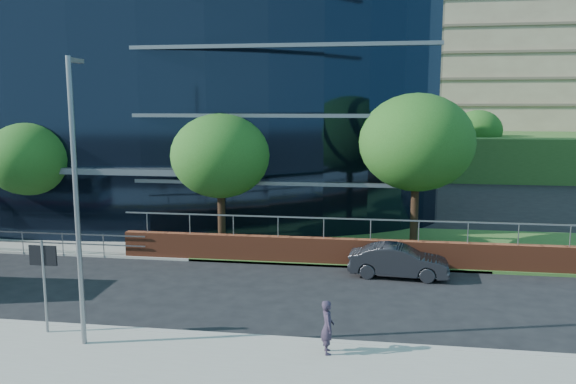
% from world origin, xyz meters
% --- Properties ---
extents(far_forecourt, '(50.00, 8.00, 0.10)m').
position_xyz_m(far_forecourt, '(-6.00, 11.00, 0.05)').
color(far_forecourt, gray).
rests_on(far_forecourt, ground).
extents(glass_office, '(44.00, 23.10, 16.00)m').
position_xyz_m(glass_office, '(-4.00, 20.85, 8.00)').
color(glass_office, black).
rests_on(glass_office, ground).
extents(retaining_wall, '(34.00, 0.40, 2.11)m').
position_xyz_m(retaining_wall, '(20.00, 7.30, 0.61)').
color(retaining_wall, brown).
rests_on(retaining_wall, ground).
extents(apartment_block, '(60.00, 42.00, 30.00)m').
position_xyz_m(apartment_block, '(32.00, 57.21, 11.11)').
color(apartment_block, '#2D511E').
rests_on(apartment_block, ground).
extents(street_sign, '(0.85, 0.09, 2.80)m').
position_xyz_m(street_sign, '(4.50, -1.59, 2.15)').
color(street_sign, slate).
rests_on(street_sign, pavement_near).
extents(tree_far_b, '(4.29, 4.29, 6.05)m').
position_xyz_m(tree_far_b, '(-3.00, 9.50, 4.21)').
color(tree_far_b, black).
rests_on(tree_far_b, ground).
extents(tree_far_c, '(4.62, 4.62, 6.51)m').
position_xyz_m(tree_far_c, '(7.00, 9.00, 4.54)').
color(tree_far_c, black).
rests_on(tree_far_c, ground).
extents(tree_far_d, '(5.28, 5.28, 7.44)m').
position_xyz_m(tree_far_d, '(16.00, 10.00, 5.19)').
color(tree_far_d, black).
rests_on(tree_far_d, ground).
extents(tree_dist_e, '(4.62, 4.62, 6.51)m').
position_xyz_m(tree_dist_e, '(24.00, 40.00, 4.54)').
color(tree_dist_e, black).
rests_on(tree_dist_e, ground).
extents(streetlight_east, '(0.15, 0.77, 8.00)m').
position_xyz_m(streetlight_east, '(6.00, -2.17, 4.44)').
color(streetlight_east, slate).
rests_on(streetlight_east, pavement_near).
extents(parked_car, '(4.06, 1.69, 1.31)m').
position_xyz_m(parked_car, '(15.14, 6.04, 0.65)').
color(parked_car, black).
rests_on(parked_car, ground).
extents(pedestrian, '(0.47, 0.61, 1.49)m').
position_xyz_m(pedestrian, '(12.89, -1.80, 0.90)').
color(pedestrian, '#2A2131').
rests_on(pedestrian, pavement_near).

